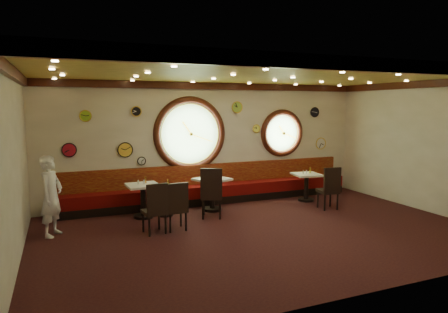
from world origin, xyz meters
TOP-DOWN VIEW (x-y plane):
  - floor at (0.00, 0.00)m, footprint 9.00×6.00m
  - ceiling at (0.00, 0.00)m, footprint 9.00×6.00m
  - wall_back at (0.00, 3.00)m, footprint 9.00×0.02m
  - wall_front at (0.00, -3.00)m, footprint 9.00×0.02m
  - wall_left at (-4.50, 0.00)m, footprint 0.02×6.00m
  - wall_right at (4.50, 0.00)m, footprint 0.02×6.00m
  - molding_back at (0.00, 2.95)m, footprint 9.00×0.10m
  - molding_front at (0.00, -2.95)m, footprint 9.00×0.10m
  - molding_left at (-4.45, 0.00)m, footprint 0.10×6.00m
  - molding_right at (4.45, 0.00)m, footprint 0.10×6.00m
  - banquette_base at (0.00, 2.72)m, footprint 8.00×0.55m
  - banquette_seat at (0.00, 2.72)m, footprint 8.00×0.55m
  - banquette_back at (0.00, 2.94)m, footprint 8.00×0.10m
  - porthole_left_glass at (-0.60, 3.00)m, footprint 1.66×0.02m
  - porthole_left_frame at (-0.60, 2.98)m, footprint 1.98×0.18m
  - porthole_left_ring at (-0.60, 2.95)m, footprint 1.61×0.03m
  - porthole_right_glass at (2.20, 3.00)m, footprint 1.10×0.02m
  - porthole_right_frame at (2.20, 2.98)m, footprint 1.38×0.18m
  - porthole_right_ring at (2.20, 2.95)m, footprint 1.09×0.03m
  - wall_clock_0 at (-1.90, 2.96)m, footprint 0.20×0.03m
  - wall_clock_1 at (-2.00, 2.96)m, footprint 0.24×0.03m
  - wall_clock_2 at (0.75, 2.96)m, footprint 0.30×0.03m
  - wall_clock_3 at (3.30, 2.96)m, footprint 0.28×0.03m
  - wall_clock_4 at (-3.60, 2.96)m, footprint 0.32×0.03m
  - wall_clock_5 at (1.35, 2.96)m, footprint 0.22×0.03m
  - wall_clock_6 at (-2.30, 2.96)m, footprint 0.36×0.03m
  - wall_clock_7 at (-3.20, 2.96)m, footprint 0.26×0.03m
  - wall_clock_8 at (3.55, 2.96)m, footprint 0.34×0.03m
  - table_a at (-2.07, 1.99)m, footprint 0.75×0.75m
  - table_b at (-1.56, 1.97)m, footprint 0.64×0.64m
  - table_c at (-0.36, 1.98)m, footprint 0.96×0.96m
  - table_d at (2.38, 1.94)m, footprint 0.78×0.78m
  - chair_a at (-2.07, 0.67)m, footprint 0.51×0.51m
  - chair_b at (-1.62, 0.72)m, footprint 0.44×0.44m
  - chair_c at (-0.62, 1.33)m, footprint 0.65×0.65m
  - chair_d at (2.38, 0.92)m, footprint 0.51×0.51m
  - condiment_a_salt at (-2.17, 2.03)m, footprint 0.04×0.04m
  - condiment_b_salt at (-1.66, 2.00)m, footprint 0.04×0.04m
  - condiment_c_salt at (-0.44, 2.09)m, footprint 0.04×0.04m
  - condiment_d_salt at (2.26, 1.93)m, footprint 0.04×0.04m
  - condiment_a_pepper at (-2.04, 1.98)m, footprint 0.04×0.04m
  - condiment_b_pepper at (-1.59, 1.91)m, footprint 0.04×0.04m
  - condiment_c_pepper at (-0.32, 1.95)m, footprint 0.04×0.04m
  - condiment_d_pepper at (2.37, 1.94)m, footprint 0.04×0.04m
  - condiment_a_bottle at (-1.98, 2.11)m, footprint 0.05×0.05m
  - condiment_b_bottle at (-1.45, 2.08)m, footprint 0.05×0.05m
  - condiment_c_bottle at (-0.23, 2.01)m, footprint 0.05×0.05m
  - condiment_d_bottle at (2.51, 1.98)m, footprint 0.05×0.05m
  - waiter at (-4.00, 1.39)m, footprint 0.62×0.70m

SIDE VIEW (x-z plane):
  - floor at x=0.00m, z-range 0.00..0.00m
  - banquette_base at x=0.00m, z-range 0.00..0.20m
  - banquette_seat at x=0.00m, z-range 0.20..0.50m
  - table_b at x=-1.56m, z-range 0.09..0.76m
  - table_d at x=2.38m, z-range 0.10..0.85m
  - table_a at x=-2.07m, z-range 0.10..0.89m
  - table_c at x=-0.36m, z-range 0.11..0.92m
  - chair_b at x=-1.62m, z-range 0.27..0.90m
  - chair_a at x=-2.07m, z-range 0.28..0.93m
  - chair_d at x=2.38m, z-range 0.28..0.95m
  - chair_c at x=-0.62m, z-range 0.31..1.04m
  - condiment_b_salt at x=-1.66m, z-range 0.67..0.78m
  - condiment_b_pepper at x=-1.59m, z-range 0.67..0.78m
  - banquette_back at x=0.00m, z-range 0.48..1.02m
  - condiment_b_bottle at x=-1.45m, z-range 0.67..0.85m
  - condiment_d_salt at x=2.26m, z-range 0.76..0.86m
  - condiment_d_pepper at x=2.37m, z-range 0.76..0.86m
  - waiter at x=-4.00m, z-range 0.00..1.62m
  - condiment_d_bottle at x=2.51m, z-range 0.76..0.92m
  - condiment_a_salt at x=-2.17m, z-range 0.79..0.89m
  - condiment_a_pepper at x=-2.04m, z-range 0.79..0.90m
  - condiment_c_pepper at x=-0.32m, z-range 0.81..0.92m
  - condiment_a_bottle at x=-1.98m, z-range 0.79..0.94m
  - condiment_c_salt at x=-0.44m, z-range 0.81..0.92m
  - condiment_c_bottle at x=-0.23m, z-range 0.81..0.98m
  - wall_clock_0 at x=-1.90m, z-range 1.10..1.30m
  - wall_clock_8 at x=3.55m, z-range 1.28..1.62m
  - wall_clock_6 at x=-2.30m, z-range 1.32..1.68m
  - wall_clock_4 at x=-3.60m, z-range 1.39..1.71m
  - wall_back at x=0.00m, z-range 0.00..3.20m
  - wall_front at x=0.00m, z-range 0.00..3.20m
  - wall_left at x=-4.50m, z-range 0.00..3.20m
  - wall_right at x=4.50m, z-range 0.00..3.20m
  - porthole_right_ring at x=2.20m, z-range 1.26..2.34m
  - porthole_right_glass at x=2.20m, z-range 1.25..2.35m
  - porthole_right_frame at x=2.20m, z-range 1.11..2.49m
  - porthole_left_glass at x=-0.60m, z-range 1.02..2.68m
  - porthole_left_frame at x=-0.60m, z-range 0.86..2.84m
  - porthole_left_ring at x=-0.60m, z-range 1.04..2.66m
  - wall_clock_5 at x=1.35m, z-range 1.84..2.06m
  - wall_clock_7 at x=-3.20m, z-range 2.22..2.48m
  - wall_clock_3 at x=3.30m, z-range 2.26..2.54m
  - wall_clock_1 at x=-2.00m, z-range 2.33..2.57m
  - wall_clock_2 at x=0.75m, z-range 2.40..2.70m
  - molding_back at x=0.00m, z-range 3.02..3.20m
  - molding_front at x=0.00m, z-range 3.02..3.20m
  - molding_left at x=-4.45m, z-range 3.02..3.20m
  - molding_right at x=4.45m, z-range 3.02..3.20m
  - ceiling at x=0.00m, z-range 3.19..3.21m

